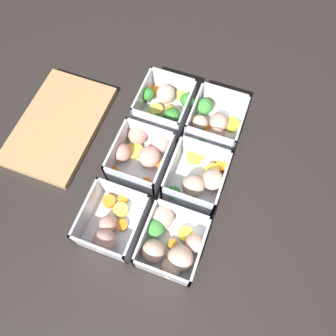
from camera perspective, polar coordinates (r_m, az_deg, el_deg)
name	(u,v)px	position (r m, az deg, el deg)	size (l,w,h in m)	color
ground_plane	(168,172)	(0.74, 0.00, -0.75)	(4.00, 4.00, 0.00)	#282321
container_near_left	(170,243)	(0.67, 0.34, -13.00)	(0.14, 0.13, 0.07)	silver
container_near_center	(199,179)	(0.71, 5.34, -1.91)	(0.15, 0.12, 0.07)	silver
container_near_right	(213,122)	(0.78, 7.87, 7.96)	(0.14, 0.12, 0.07)	silver
container_far_left	(111,226)	(0.69, -9.98, -9.84)	(0.14, 0.12, 0.07)	silver
container_far_center	(142,152)	(0.74, -4.56, 2.71)	(0.15, 0.13, 0.07)	silver
container_far_right	(165,104)	(0.80, -0.46, 11.03)	(0.14, 0.13, 0.07)	silver
cutting_board	(59,125)	(0.83, -18.42, 7.14)	(0.28, 0.18, 0.02)	tan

